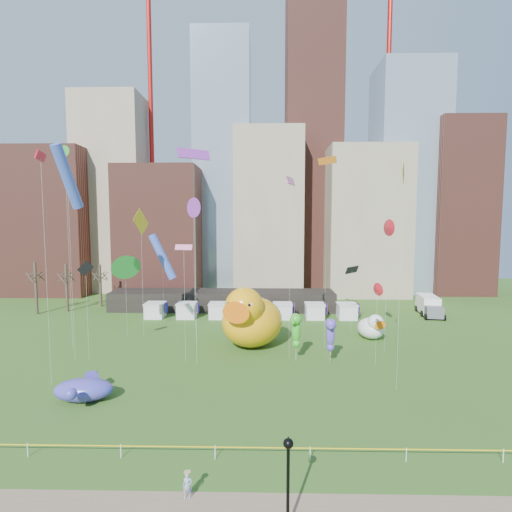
{
  "coord_description": "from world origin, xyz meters",
  "views": [
    {
      "loc": [
        3.06,
        -23.06,
        14.94
      ],
      "look_at": [
        2.38,
        10.52,
        12.0
      ],
      "focal_mm": 27.0,
      "sensor_mm": 36.0,
      "label": 1
    }
  ],
  "objects_px": {
    "whale_inflatable": "(84,388)",
    "lamppost": "(288,473)",
    "big_duck": "(251,319)",
    "small_duck": "(372,327)",
    "seahorse_green": "(296,328)",
    "seahorse_purple": "(331,332)",
    "box_truck": "(429,305)",
    "woman": "(187,486)"
  },
  "relations": [
    {
      "from": "box_truck",
      "to": "big_duck",
      "type": "bearing_deg",
      "value": -141.42
    },
    {
      "from": "big_duck",
      "to": "box_truck",
      "type": "xyz_separation_m",
      "value": [
        28.26,
        16.58,
        -1.92
      ]
    },
    {
      "from": "big_duck",
      "to": "whale_inflatable",
      "type": "relative_size",
      "value": 1.71
    },
    {
      "from": "small_duck",
      "to": "seahorse_purple",
      "type": "bearing_deg",
      "value": -140.48
    },
    {
      "from": "big_duck",
      "to": "whale_inflatable",
      "type": "distance_m",
      "value": 19.73
    },
    {
      "from": "whale_inflatable",
      "to": "lamppost",
      "type": "bearing_deg",
      "value": -44.08
    },
    {
      "from": "whale_inflatable",
      "to": "lamppost",
      "type": "relative_size",
      "value": 1.32
    },
    {
      "from": "seahorse_green",
      "to": "seahorse_purple",
      "type": "height_order",
      "value": "seahorse_green"
    },
    {
      "from": "big_duck",
      "to": "small_duck",
      "type": "height_order",
      "value": "big_duck"
    },
    {
      "from": "woman",
      "to": "lamppost",
      "type": "bearing_deg",
      "value": -22.82
    },
    {
      "from": "seahorse_green",
      "to": "seahorse_purple",
      "type": "distance_m",
      "value": 3.66
    },
    {
      "from": "seahorse_green",
      "to": "box_truck",
      "type": "distance_m",
      "value": 31.49
    },
    {
      "from": "whale_inflatable",
      "to": "box_truck",
      "type": "xyz_separation_m",
      "value": [
        41.82,
        30.7,
        0.58
      ]
    },
    {
      "from": "seahorse_purple",
      "to": "whale_inflatable",
      "type": "relative_size",
      "value": 0.78
    },
    {
      "from": "seahorse_green",
      "to": "big_duck",
      "type": "bearing_deg",
      "value": 161.12
    },
    {
      "from": "seahorse_green",
      "to": "seahorse_purple",
      "type": "relative_size",
      "value": 1.07
    },
    {
      "from": "seahorse_green",
      "to": "lamppost",
      "type": "height_order",
      "value": "seahorse_green"
    },
    {
      "from": "seahorse_green",
      "to": "lamppost",
      "type": "relative_size",
      "value": 1.1
    },
    {
      "from": "lamppost",
      "to": "box_truck",
      "type": "xyz_separation_m",
      "value": [
        25.51,
        44.19,
        -1.36
      ]
    },
    {
      "from": "big_duck",
      "to": "seahorse_green",
      "type": "relative_size",
      "value": 2.06
    },
    {
      "from": "big_duck",
      "to": "small_duck",
      "type": "relative_size",
      "value": 2.26
    },
    {
      "from": "seahorse_green",
      "to": "box_truck",
      "type": "xyz_separation_m",
      "value": [
        23.2,
        21.19,
        -2.13
      ]
    },
    {
      "from": "big_duck",
      "to": "box_truck",
      "type": "distance_m",
      "value": 32.82
    },
    {
      "from": "seahorse_purple",
      "to": "box_truck",
      "type": "xyz_separation_m",
      "value": [
        19.65,
        22.05,
        -1.89
      ]
    },
    {
      "from": "small_duck",
      "to": "whale_inflatable",
      "type": "bearing_deg",
      "value": -161.82
    },
    {
      "from": "seahorse_purple",
      "to": "lamppost",
      "type": "bearing_deg",
      "value": -95.49
    },
    {
      "from": "lamppost",
      "to": "box_truck",
      "type": "relative_size",
      "value": 0.64
    },
    {
      "from": "woman",
      "to": "seahorse_green",
      "type": "bearing_deg",
      "value": 68.16
    },
    {
      "from": "seahorse_green",
      "to": "seahorse_purple",
      "type": "bearing_deg",
      "value": 9.92
    },
    {
      "from": "whale_inflatable",
      "to": "woman",
      "type": "bearing_deg",
      "value": -50.63
    },
    {
      "from": "big_duck",
      "to": "woman",
      "type": "height_order",
      "value": "big_duck"
    },
    {
      "from": "seahorse_purple",
      "to": "box_truck",
      "type": "bearing_deg",
      "value": 57.61
    },
    {
      "from": "lamppost",
      "to": "seahorse_purple",
      "type": "bearing_deg",
      "value": 75.18
    },
    {
      "from": "small_duck",
      "to": "seahorse_green",
      "type": "relative_size",
      "value": 0.91
    },
    {
      "from": "big_duck",
      "to": "whale_inflatable",
      "type": "xyz_separation_m",
      "value": [
        -13.56,
        -14.12,
        -2.49
      ]
    },
    {
      "from": "whale_inflatable",
      "to": "box_truck",
      "type": "bearing_deg",
      "value": 31.8
    },
    {
      "from": "seahorse_green",
      "to": "whale_inflatable",
      "type": "relative_size",
      "value": 0.83
    },
    {
      "from": "small_duck",
      "to": "woman",
      "type": "distance_m",
      "value": 34.17
    },
    {
      "from": "seahorse_green",
      "to": "box_truck",
      "type": "bearing_deg",
      "value": 65.85
    },
    {
      "from": "small_duck",
      "to": "box_truck",
      "type": "relative_size",
      "value": 0.64
    },
    {
      "from": "seahorse_purple",
      "to": "box_truck",
      "type": "height_order",
      "value": "seahorse_purple"
    },
    {
      "from": "small_duck",
      "to": "seahorse_purple",
      "type": "distance_m",
      "value": 11.39
    }
  ]
}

